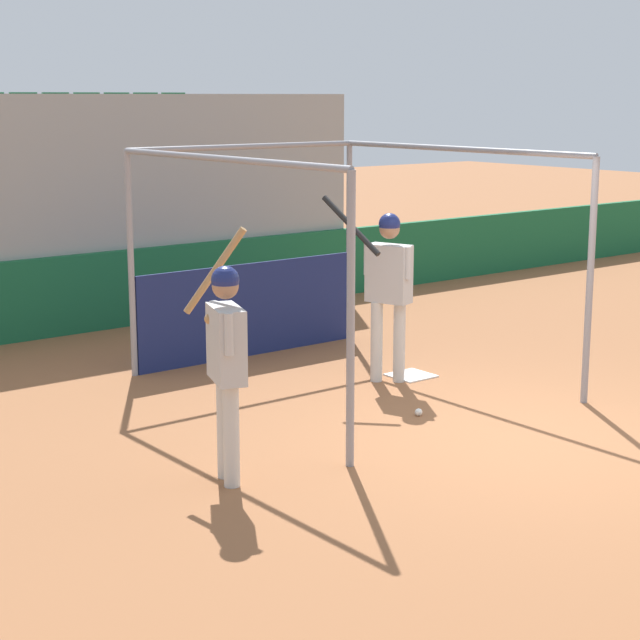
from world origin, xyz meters
The scene contains 8 objects.
ground_plane centered at (0.00, 0.00, 0.00)m, with size 60.00×60.00×0.00m, color #935B38.
outfield_wall centered at (0.00, 6.58, 0.52)m, with size 24.00×0.12×1.04m.
bleacher_section centered at (0.00, 8.64, 1.55)m, with size 6.50×4.00×3.12m.
batting_cage centered at (-0.22, 3.39, 1.16)m, with size 3.16×3.85×2.52m.
home_plate centered at (0.65, 2.25, 0.01)m, with size 0.44×0.44×0.02m.
player_batter centered at (0.28, 2.25, 1.13)m, with size 0.67×0.86×2.02m.
player_waiting centered at (-2.78, 0.71, 1.07)m, with size 0.52×0.83×2.04m.
baseball centered at (-0.32, 1.09, 0.04)m, with size 0.07×0.07×0.07m.
Camera 1 is at (-7.24, -6.21, 3.06)m, focal length 60.00 mm.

